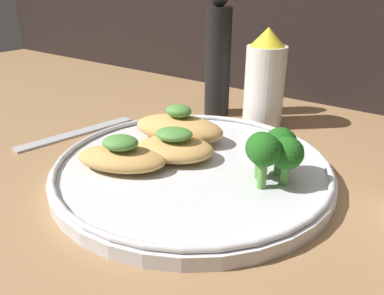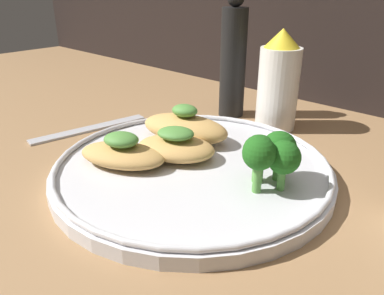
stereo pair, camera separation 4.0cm
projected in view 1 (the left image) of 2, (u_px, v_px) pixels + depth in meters
The scene contains 9 objects.
ground_plane at pixel (192, 179), 41.50cm from camera, with size 180.00×180.00×1.00cm, color #936D47.
plate at pixel (192, 168), 40.88cm from camera, with size 30.09×30.09×2.00cm.
grilled_meat_front at pixel (121, 156), 39.38cm from camera, with size 10.98×8.70×3.66cm.
grilled_meat_middle at pixel (176, 146), 41.68cm from camera, with size 10.55×9.18×3.58cm.
grilled_meat_back at pixel (179, 128), 46.06cm from camera, with size 12.42×8.51×4.58cm.
broccoli_bunch at pixel (274, 149), 36.10cm from camera, with size 5.78×6.27×5.58cm.
sauce_bottle at pixel (265, 80), 53.20cm from camera, with size 5.68×5.68×13.90cm.
pepper_grinder at pixel (218, 59), 56.75cm from camera, with size 3.88×3.88×18.64cm.
fork at pixel (75, 133), 51.91cm from camera, with size 4.74×17.07×0.60cm.
Camera 1 is at (21.71, -29.12, 19.88)cm, focal length 35.00 mm.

